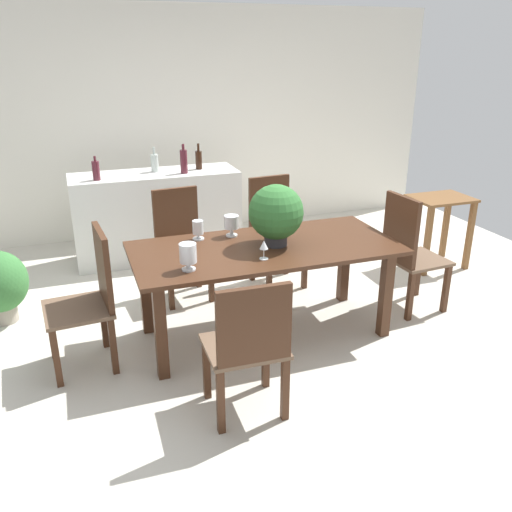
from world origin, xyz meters
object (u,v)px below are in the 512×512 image
Objects in this scene: flower_centerpiece at (276,213)px; crystal_vase_center_near at (231,223)px; wine_glass at (264,246)px; crystal_vase_left at (188,254)px; chair_foot_end at (408,249)px; wine_bottle_tall at (155,163)px; side_table at (439,217)px; kitchen_counter at (157,215)px; wine_bottle_green at (96,170)px; crystal_vase_right at (198,229)px; chair_near_left at (249,343)px; chair_far_right at (273,226)px; chair_head_end at (92,293)px; chair_far_left at (180,238)px; wine_bottle_dark at (184,161)px; dining_table at (265,259)px; wine_bottle_clear at (199,159)px.

crystal_vase_center_near is (-0.25, 0.31, -0.14)m from flower_centerpiece.
crystal_vase_left is at bearing -178.17° from wine_glass.
wine_bottle_tall reaches higher than chair_foot_end.
crystal_vase_left is 0.26× the size of side_table.
kitchen_counter reaches higher than wine_glass.
wine_bottle_green reaches higher than side_table.
crystal_vase_right is 0.65m from wine_glass.
chair_far_right reaches higher than chair_near_left.
chair_far_right is at bearing 69.57° from flower_centerpiece.
side_table is (2.62, 1.69, 0.01)m from chair_near_left.
chair_near_left is 6.67× the size of wine_glass.
wine_bottle_tall is at bearing 153.91° from side_table.
crystal_vase_left is (0.64, -0.27, 0.31)m from chair_head_end.
chair_near_left is at bearing 114.33° from chair_foot_end.
chair_head_end is 5.94× the size of crystal_vase_center_near.
chair_far_left reaches higher than wine_glass.
wine_bottle_dark is (0.26, 0.91, 0.51)m from chair_far_left.
flower_centerpiece is 0.27× the size of kitchen_counter.
chair_head_end is at bearing 157.23° from crystal_vase_left.
crystal_vase_right is (0.02, -0.63, 0.29)m from chair_far_left.
wine_bottle_dark is at bearing 144.96° from chair_head_end.
dining_table is 0.73m from crystal_vase_left.
dining_table is 1.29m from chair_head_end.
chair_near_left is 1.30m from crystal_vase_right.
chair_near_left is 4.94× the size of crystal_vase_left.
flower_centerpiece is at bearing -81.28° from wine_bottle_dark.
side_table is (2.63, -0.21, -0.01)m from chair_far_left.
wine_glass is (0.34, -0.56, 0.01)m from crystal_vase_right.
chair_foot_end reaches higher than chair_head_end.
crystal_vase_right is at bearing -104.30° from wine_bottle_clear.
wine_bottle_dark is at bearing 92.74° from wine_glass.
wine_bottle_dark reaches higher than wine_bottle_green.
wine_bottle_clear reaches higher than crystal_vase_center_near.
chair_head_end is at bearing -164.96° from crystal_vase_center_near.
wine_bottle_green is (-1.16, 1.85, 0.03)m from flower_centerpiece.
chair_foot_end is at bearing -57.32° from wine_bottle_clear.
crystal_vase_center_near is at bearing 100.32° from chair_head_end.
crystal_vase_center_near is at bearing -88.83° from wine_bottle_dark.
flower_centerpiece reaches higher than chair_foot_end.
chair_far_right reaches higher than wine_glass.
wine_bottle_dark is (1.08, 1.85, 0.50)m from chair_head_end.
wine_bottle_clear is (-0.01, 2.00, 0.38)m from dining_table.
chair_head_end is 0.58× the size of kitchen_counter.
side_table is (2.81, 1.00, -0.32)m from crystal_vase_left.
kitchen_counter is (0.79, 1.97, -0.09)m from chair_head_end.
chair_far_right reaches higher than chair_head_end.
crystal_vase_center_near is at bearing 97.15° from wine_glass.
chair_far_left is 0.57× the size of kitchen_counter.
crystal_vase_right is at bearing -98.76° from wine_bottle_dark.
wine_bottle_clear reaches higher than wine_glass.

